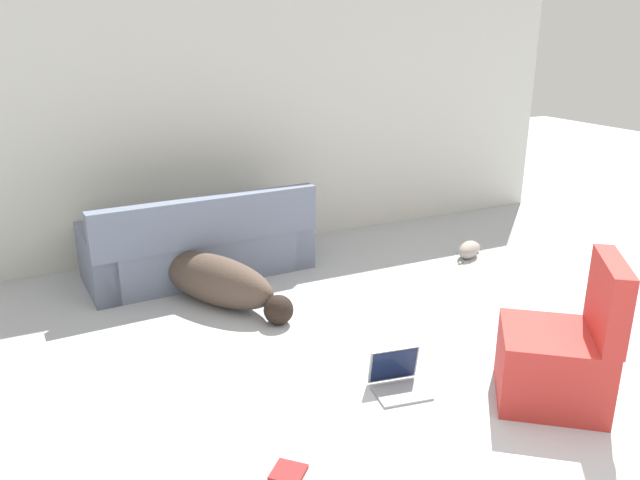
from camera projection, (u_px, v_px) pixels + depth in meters
ground_plane at (526, 457)px, 3.27m from camera, size 20.00×20.00×0.00m
wall_back at (259, 117)px, 6.18m from camera, size 7.07×0.06×2.60m
couch at (200, 247)px, 5.64m from camera, size 2.02×0.94×0.79m
dog at (219, 282)px, 5.03m from camera, size 0.92×1.51×0.41m
cat at (469, 249)px, 6.12m from camera, size 0.45×0.32×0.16m
laptop_open at (397, 376)px, 3.88m from camera, size 0.36×0.34×0.25m
book_blue at (590, 340)px, 4.48m from camera, size 0.25×0.23×0.02m
book_red at (288, 473)px, 3.14m from camera, size 0.23×0.23×0.02m
side_chair at (561, 355)px, 3.69m from camera, size 0.84×0.83×0.92m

